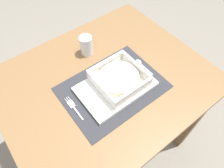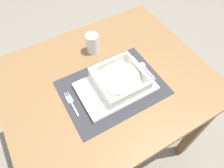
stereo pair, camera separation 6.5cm
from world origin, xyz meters
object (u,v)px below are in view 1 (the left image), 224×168
porridge_bowl (119,79)px  butter_knife (142,73)px  dining_table (105,93)px  drinking_glass (86,46)px  fork (73,107)px  spoon (140,63)px

porridge_bowl → butter_knife: porridge_bowl is taller
dining_table → drinking_glass: 0.24m
fork → butter_knife: butter_knife is taller
spoon → butter_knife: bearing=-123.4°
spoon → dining_table: bearing=167.9°
dining_table → butter_knife: butter_knife is taller
drinking_glass → butter_knife: bearing=-64.7°
dining_table → spoon: (0.18, -0.03, 0.12)m
porridge_bowl → dining_table: bearing=118.9°
spoon → butter_knife: (-0.03, -0.05, -0.00)m
porridge_bowl → drinking_glass: size_ratio=2.02×
butter_knife → porridge_bowl: bearing=167.9°
butter_knife → spoon: bearing=56.2°
butter_knife → drinking_glass: 0.29m
fork → spoon: 0.37m
dining_table → spoon: 0.22m
fork → spoon: size_ratio=1.14×
porridge_bowl → drinking_glass: bearing=90.8°
porridge_bowl → spoon: porridge_bowl is taller
porridge_bowl → butter_knife: (0.12, -0.02, -0.03)m
fork → porridge_bowl: bearing=-10.3°
porridge_bowl → spoon: 0.15m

